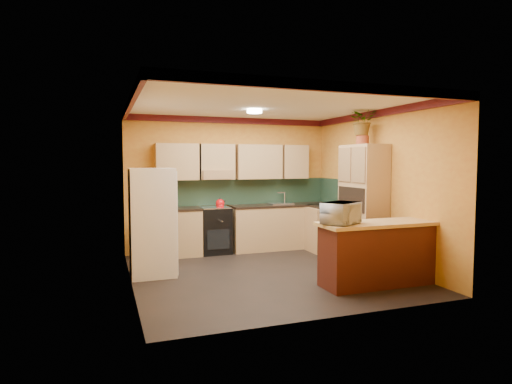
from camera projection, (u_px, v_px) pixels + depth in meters
room_shell at (262, 144)px, 7.04m from camera, size 4.24×4.24×2.72m
base_cabinets_back at (245, 229)px, 8.64m from camera, size 3.65×0.60×0.88m
countertop_back at (245, 207)px, 8.61m from camera, size 3.65×0.62×0.04m
stove at (215, 230)px, 8.43m from camera, size 0.58×0.58×0.91m
kettle at (220, 203)px, 8.38m from camera, size 0.22×0.22×0.18m
sink at (280, 204)px, 8.87m from camera, size 0.48×0.40×0.03m
base_cabinets_right at (328, 229)px, 8.64m from camera, size 0.60×0.80×0.88m
countertop_right at (328, 207)px, 8.61m from camera, size 0.62×0.80×0.04m
fridge at (152, 222)px, 6.74m from camera, size 0.68×0.66×1.70m
pantry at (363, 204)px, 7.54m from camera, size 0.48×0.90×2.10m
fern_pot at (362, 140)px, 7.51m from camera, size 0.22×0.22×0.16m
fern at (363, 121)px, 7.48m from camera, size 0.57×0.53×0.53m
breakfast_bar at (381, 255)px, 6.25m from camera, size 1.80×0.55×0.88m
bar_top at (382, 223)px, 6.22m from camera, size 1.90×0.65×0.05m
microwave at (341, 213)px, 5.98m from camera, size 0.66×0.61×0.30m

